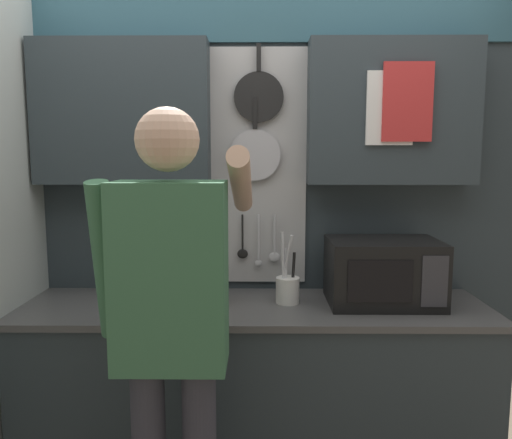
{
  "coord_description": "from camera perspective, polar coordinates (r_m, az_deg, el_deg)",
  "views": [
    {
      "loc": [
        0.03,
        -2.23,
        1.58
      ],
      "look_at": [
        0.01,
        0.18,
        1.26
      ],
      "focal_mm": 35.0,
      "sensor_mm": 36.0,
      "label": 1
    }
  ],
  "objects": [
    {
      "name": "knife_block",
      "position": [
        2.35,
        -5.27,
        -6.98
      ],
      "size": [
        0.12,
        0.15,
        0.28
      ],
      "color": "brown",
      "rests_on": "base_cabinet_counter"
    },
    {
      "name": "base_cabinet_counter",
      "position": [
        2.5,
        -0.16,
        -19.56
      ],
      "size": [
        2.14,
        0.59,
        0.89
      ],
      "color": "#2D383D",
      "rests_on": "ground_plane"
    },
    {
      "name": "back_wall_unit",
      "position": [
        2.49,
        -0.06,
        4.92
      ],
      "size": [
        2.71,
        0.23,
        2.41
      ],
      "color": "#2D383D",
      "rests_on": "ground_plane"
    },
    {
      "name": "utensil_crock",
      "position": [
        2.35,
        3.62,
        -7.76
      ],
      "size": [
        0.11,
        0.11,
        0.34
      ],
      "color": "white",
      "rests_on": "base_cabinet_counter"
    },
    {
      "name": "microwave",
      "position": [
        2.39,
        14.34,
        -5.81
      ],
      "size": [
        0.51,
        0.36,
        0.3
      ],
      "color": "black",
      "rests_on": "base_cabinet_counter"
    },
    {
      "name": "person",
      "position": [
        1.77,
        -9.59,
        -10.43
      ],
      "size": [
        0.54,
        0.65,
        1.73
      ],
      "color": "#383842",
      "rests_on": "ground_plane"
    }
  ]
}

